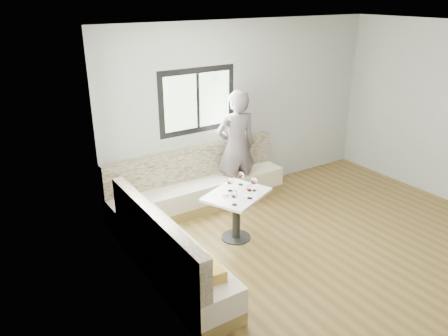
% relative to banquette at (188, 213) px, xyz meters
% --- Properties ---
extents(room, '(5.01, 5.01, 2.81)m').
position_rel_banquette_xyz_m(room, '(1.51, -1.54, 1.08)').
color(room, brown).
rests_on(room, ground).
extents(banquette, '(2.90, 2.80, 0.95)m').
position_rel_banquette_xyz_m(banquette, '(0.00, 0.00, 0.00)').
color(banquette, olive).
rests_on(banquette, ground).
extents(table, '(1.02, 0.93, 0.68)m').
position_rel_banquette_xyz_m(table, '(0.51, -0.45, 0.18)').
color(table, black).
rests_on(table, ground).
extents(person, '(0.72, 0.53, 1.81)m').
position_rel_banquette_xyz_m(person, '(1.20, 0.58, 0.57)').
color(person, '#595053').
rests_on(person, ground).
extents(olive_ramekin, '(0.09, 0.09, 0.04)m').
position_rel_banquette_xyz_m(olive_ramekin, '(0.35, -0.42, 0.37)').
color(olive_ramekin, white).
rests_on(olive_ramekin, table).
extents(wine_glass_a, '(0.09, 0.09, 0.20)m').
position_rel_banquette_xyz_m(wine_glass_a, '(0.29, -0.71, 0.49)').
color(wine_glass_a, white).
rests_on(wine_glass_a, table).
extents(wine_glass_b, '(0.09, 0.09, 0.20)m').
position_rel_banquette_xyz_m(wine_glass_b, '(0.57, -0.67, 0.49)').
color(wine_glass_b, white).
rests_on(wine_glass_b, table).
extents(wine_glass_c, '(0.09, 0.09, 0.20)m').
position_rel_banquette_xyz_m(wine_glass_c, '(0.75, -0.51, 0.49)').
color(wine_glass_c, white).
rests_on(wine_glass_c, table).
extents(wine_glass_d, '(0.09, 0.09, 0.20)m').
position_rel_banquette_xyz_m(wine_glass_d, '(0.48, -0.34, 0.49)').
color(wine_glass_d, white).
rests_on(wine_glass_d, table).
extents(wine_glass_e, '(0.09, 0.09, 0.20)m').
position_rel_banquette_xyz_m(wine_glass_e, '(0.71, -0.25, 0.49)').
color(wine_glass_e, white).
rests_on(wine_glass_e, table).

